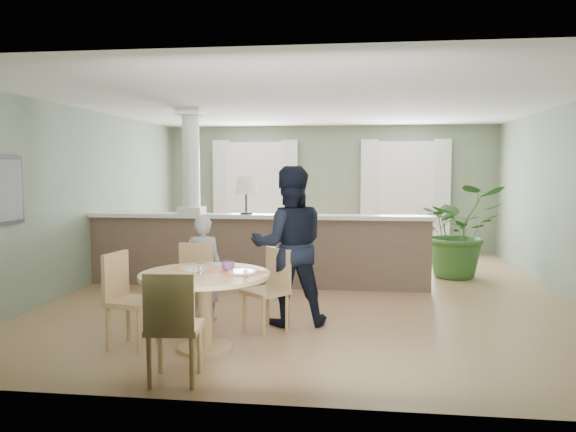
# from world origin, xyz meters

# --- Properties ---
(ground) EXTENTS (8.00, 8.00, 0.00)m
(ground) POSITION_xyz_m (0.00, 0.00, 0.00)
(ground) COLOR tan
(ground) RESTS_ON ground
(room_shell) EXTENTS (7.02, 8.02, 2.71)m
(room_shell) POSITION_xyz_m (-0.03, 0.63, 1.81)
(room_shell) COLOR gray
(room_shell) RESTS_ON ground
(pony_wall) EXTENTS (5.32, 0.38, 2.70)m
(pony_wall) POSITION_xyz_m (-0.99, 0.20, 0.71)
(pony_wall) COLOR brown
(pony_wall) RESTS_ON ground
(sofa) EXTENTS (2.88, 1.23, 0.83)m
(sofa) POSITION_xyz_m (-0.73, 2.03, 0.41)
(sofa) COLOR #836047
(sofa) RESTS_ON ground
(houseplant) EXTENTS (1.58, 1.43, 1.54)m
(houseplant) POSITION_xyz_m (2.28, 1.38, 0.77)
(houseplant) COLOR #305E25
(houseplant) RESTS_ON ground
(dining_table) EXTENTS (1.29, 1.29, 0.88)m
(dining_table) POSITION_xyz_m (-0.85, -2.79, 0.62)
(dining_table) COLOR tan
(dining_table) RESTS_ON ground
(chair_far_boy) EXTENTS (0.44, 0.44, 0.94)m
(chair_far_boy) POSITION_xyz_m (-1.23, -1.97, 0.52)
(chair_far_boy) COLOR tan
(chair_far_boy) RESTS_ON ground
(chair_far_man) EXTENTS (0.58, 0.58, 0.92)m
(chair_far_man) POSITION_xyz_m (-0.32, -2.02, 0.50)
(chair_far_man) COLOR tan
(chair_far_man) RESTS_ON ground
(chair_near) EXTENTS (0.48, 0.48, 0.96)m
(chair_near) POSITION_xyz_m (-0.88, -3.70, 0.53)
(chair_near) COLOR tan
(chair_near) RESTS_ON ground
(chair_side) EXTENTS (0.50, 0.50, 0.96)m
(chair_side) POSITION_xyz_m (-1.69, -2.78, 0.53)
(chair_side) COLOR tan
(chair_side) RESTS_ON ground
(child_person) EXTENTS (0.46, 0.31, 1.25)m
(child_person) POSITION_xyz_m (-1.19, -1.69, 0.63)
(child_person) COLOR #9A999E
(child_person) RESTS_ON ground
(man_person) EXTENTS (1.02, 0.87, 1.83)m
(man_person) POSITION_xyz_m (-0.15, -1.75, 0.92)
(man_person) COLOR black
(man_person) RESTS_ON ground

